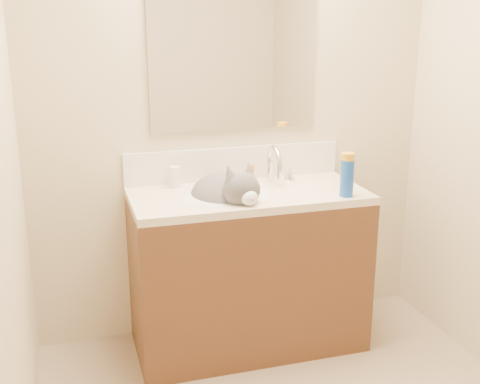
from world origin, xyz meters
TOP-DOWN VIEW (x-y plane):
  - room_shell at (0.00, 0.00)m, footprint 2.24×2.54m
  - vanity_cabinet at (0.00, 0.97)m, footprint 1.20×0.55m
  - counter_slab at (0.00, 0.97)m, footprint 1.20×0.55m
  - basin at (-0.12, 0.94)m, footprint 0.45×0.36m
  - faucet at (0.18, 1.11)m, footprint 0.28×0.20m
  - cat at (-0.11, 0.96)m, footprint 0.46×0.52m
  - backsplash at (0.00, 1.24)m, footprint 1.20×0.02m
  - mirror at (0.00, 1.24)m, footprint 0.90×0.02m
  - pill_bottle at (-0.34, 1.17)m, footprint 0.07×0.07m
  - pill_label at (-0.34, 1.17)m, footprint 0.06×0.06m
  - silver_jar at (-0.07, 1.18)m, footprint 0.06×0.06m
  - amber_bottle at (0.08, 1.18)m, footprint 0.05×0.05m
  - toothbrush at (0.05, 1.00)m, footprint 0.02×0.14m
  - toothbrush_head at (0.05, 1.00)m, footprint 0.02×0.03m
  - spray_can at (0.45, 0.77)m, footprint 0.08×0.08m
  - spray_cap at (0.45, 0.77)m, footprint 0.08×0.08m

SIDE VIEW (x-z plane):
  - vanity_cabinet at x=0.00m, z-range 0.00..0.82m
  - basin at x=-0.12m, z-range 0.72..0.86m
  - counter_slab at x=0.00m, z-range 0.82..0.86m
  - cat at x=-0.11m, z-range 0.67..1.03m
  - toothbrush at x=0.05m, z-range 0.86..0.87m
  - toothbrush_head at x=0.05m, z-range 0.86..0.88m
  - silver_jar at x=-0.07m, z-range 0.86..0.92m
  - pill_label at x=-0.34m, z-range 0.89..0.92m
  - amber_bottle at x=0.08m, z-range 0.86..0.95m
  - pill_bottle at x=-0.34m, z-range 0.86..0.97m
  - faucet at x=0.18m, z-range 0.84..1.05m
  - backsplash at x=0.00m, z-range 0.86..1.04m
  - spray_can at x=0.45m, z-range 0.86..1.05m
  - spray_cap at x=0.45m, z-range 1.04..1.08m
  - room_shell at x=0.00m, z-range 0.23..2.75m
  - mirror at x=0.00m, z-range 1.14..1.94m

